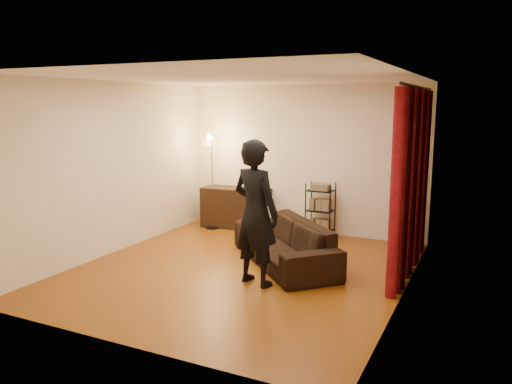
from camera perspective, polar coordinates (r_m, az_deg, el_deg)
The scene contains 14 objects.
floor at distance 7.24m, azimuth -1.77°, elevation -8.93°, with size 5.00×5.00×0.00m, color brown.
ceiling at distance 6.85m, azimuth -1.89°, elevation 12.95°, with size 5.00×5.00×0.00m, color white.
wall_back at distance 9.19m, azimuth 5.42°, elevation 3.73°, with size 5.00×5.00×0.00m, color #EFE5C5.
wall_front at distance 4.87m, azimuth -15.56°, elevation -2.17°, with size 5.00×5.00×0.00m, color #EFE5C5.
wall_left at distance 8.20m, azimuth -15.93°, elevation 2.63°, with size 5.00×5.00×0.00m, color #EFE5C5.
wall_right at distance 6.22m, azimuth 16.89°, elevation 0.34°, with size 5.00×5.00×0.00m, color #EFE5C5.
curtain_rod at distance 7.27m, azimuth 18.03°, elevation 11.36°, with size 0.04×0.04×2.65m, color black.
curtain at distance 7.34m, azimuth 17.33°, elevation 1.16°, with size 0.22×2.65×2.55m, color maroon, non-canonical shape.
sofa at distance 7.44m, azimuth 3.24°, elevation -5.79°, with size 2.21×0.87×0.65m, color black.
person at distance 6.47m, azimuth -0.05°, elevation -2.40°, with size 0.70×0.46×1.92m, color black.
media_cabinet at distance 9.60m, azimuth -2.26°, elevation -1.80°, with size 1.32×0.49×0.77m, color #311F11.
storage_boxes at distance 9.41m, azimuth 0.81°, elevation -2.49°, with size 0.38×0.30×0.62m, color silver, non-canonical shape.
wire_shelf at distance 8.90m, azimuth 7.36°, elevation -2.11°, with size 0.45×0.31×0.98m, color black, non-canonical shape.
floor_lamp at distance 9.46m, azimuth -5.04°, elevation 1.35°, with size 0.33×0.33×1.86m, color silver, non-canonical shape.
Camera 1 is at (3.17, -6.07, 2.35)m, focal length 35.00 mm.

